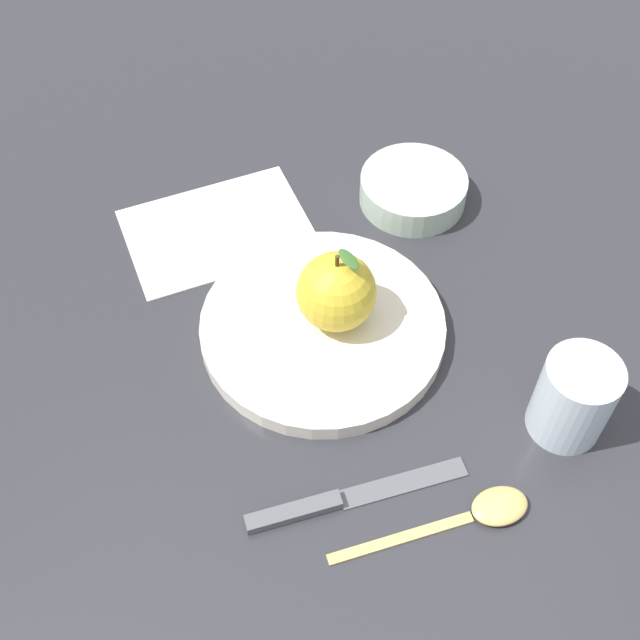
{
  "coord_description": "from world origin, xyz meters",
  "views": [
    {
      "loc": [
        0.04,
        -0.44,
        0.63
      ],
      "look_at": [
        -0.0,
        0.02,
        0.02
      ],
      "focal_mm": 45.51,
      "sensor_mm": 36.0,
      "label": 1
    }
  ],
  "objects_px": {
    "spoon": "(478,513)",
    "cup": "(575,396)",
    "linen_napkin": "(218,229)",
    "side_bowl": "(413,187)",
    "knife": "(337,500)",
    "apple": "(336,292)",
    "dinner_plate": "(320,326)"
  },
  "relations": [
    {
      "from": "cup",
      "to": "linen_napkin",
      "type": "bearing_deg",
      "value": 148.84
    },
    {
      "from": "apple",
      "to": "spoon",
      "type": "distance_m",
      "value": 0.23
    },
    {
      "from": "spoon",
      "to": "cup",
      "type": "bearing_deg",
      "value": 50.32
    },
    {
      "from": "dinner_plate",
      "to": "knife",
      "type": "relative_size",
      "value": 1.26
    },
    {
      "from": "knife",
      "to": "linen_napkin",
      "type": "height_order",
      "value": "knife"
    },
    {
      "from": "knife",
      "to": "linen_napkin",
      "type": "distance_m",
      "value": 0.33
    },
    {
      "from": "dinner_plate",
      "to": "apple",
      "type": "xyz_separation_m",
      "value": [
        0.01,
        0.01,
        0.04
      ]
    },
    {
      "from": "side_bowl",
      "to": "linen_napkin",
      "type": "xyz_separation_m",
      "value": [
        -0.2,
        -0.06,
        -0.02
      ]
    },
    {
      "from": "side_bowl",
      "to": "cup",
      "type": "height_order",
      "value": "cup"
    },
    {
      "from": "apple",
      "to": "side_bowl",
      "type": "relative_size",
      "value": 0.76
    },
    {
      "from": "dinner_plate",
      "to": "side_bowl",
      "type": "height_order",
      "value": "side_bowl"
    },
    {
      "from": "dinner_plate",
      "to": "apple",
      "type": "relative_size",
      "value": 2.66
    },
    {
      "from": "side_bowl",
      "to": "cup",
      "type": "bearing_deg",
      "value": -63.06
    },
    {
      "from": "apple",
      "to": "side_bowl",
      "type": "distance_m",
      "value": 0.2
    },
    {
      "from": "side_bowl",
      "to": "cup",
      "type": "relative_size",
      "value": 1.36
    },
    {
      "from": "side_bowl",
      "to": "linen_napkin",
      "type": "bearing_deg",
      "value": -162.86
    },
    {
      "from": "side_bowl",
      "to": "knife",
      "type": "height_order",
      "value": "side_bowl"
    },
    {
      "from": "dinner_plate",
      "to": "spoon",
      "type": "relative_size",
      "value": 1.39
    },
    {
      "from": "apple",
      "to": "spoon",
      "type": "bearing_deg",
      "value": -54.42
    },
    {
      "from": "dinner_plate",
      "to": "side_bowl",
      "type": "distance_m",
      "value": 0.21
    },
    {
      "from": "side_bowl",
      "to": "knife",
      "type": "relative_size",
      "value": 0.62
    },
    {
      "from": "dinner_plate",
      "to": "knife",
      "type": "distance_m",
      "value": 0.18
    },
    {
      "from": "linen_napkin",
      "to": "apple",
      "type": "bearing_deg",
      "value": -41.47
    },
    {
      "from": "side_bowl",
      "to": "cup",
      "type": "xyz_separation_m",
      "value": [
        0.14,
        -0.27,
        0.03
      ]
    },
    {
      "from": "linen_napkin",
      "to": "spoon",
      "type": "bearing_deg",
      "value": -48.67
    },
    {
      "from": "apple",
      "to": "spoon",
      "type": "relative_size",
      "value": 0.52
    },
    {
      "from": "cup",
      "to": "spoon",
      "type": "height_order",
      "value": "cup"
    },
    {
      "from": "dinner_plate",
      "to": "spoon",
      "type": "xyz_separation_m",
      "value": [
        0.14,
        -0.18,
        -0.01
      ]
    },
    {
      "from": "cup",
      "to": "linen_napkin",
      "type": "relative_size",
      "value": 0.45
    },
    {
      "from": "side_bowl",
      "to": "linen_napkin",
      "type": "relative_size",
      "value": 0.61
    },
    {
      "from": "side_bowl",
      "to": "knife",
      "type": "xyz_separation_m",
      "value": [
        -0.06,
        -0.36,
        -0.02
      ]
    },
    {
      "from": "cup",
      "to": "knife",
      "type": "xyz_separation_m",
      "value": [
        -0.19,
        -0.09,
        -0.04
      ]
    }
  ]
}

